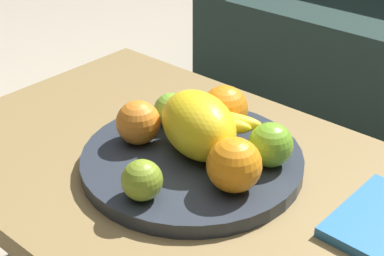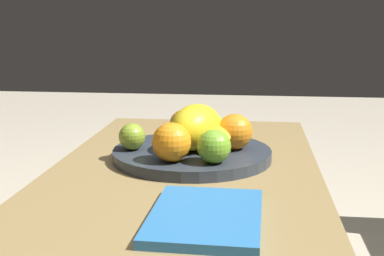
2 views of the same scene
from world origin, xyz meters
name	(u,v)px [view 1 (image 1 of 2)]	position (x,y,z in m)	size (l,w,h in m)	color
coffee_table	(211,205)	(0.00, 0.00, 0.39)	(1.04, 0.59, 0.44)	olive
fruit_bowl	(192,160)	(-0.05, 0.01, 0.45)	(0.37, 0.37, 0.03)	#2D343F
melon_large_front	(198,125)	(-0.04, 0.02, 0.52)	(0.16, 0.11, 0.11)	yellow
orange_front	(138,122)	(-0.14, -0.02, 0.50)	(0.08, 0.08, 0.08)	orange
orange_left	(234,165)	(0.06, -0.02, 0.51)	(0.08, 0.08, 0.08)	orange
orange_right	(225,109)	(-0.06, 0.11, 0.51)	(0.08, 0.08, 0.08)	orange
apple_front	(142,180)	(-0.03, -0.13, 0.50)	(0.06, 0.06, 0.06)	olive
apple_left	(271,145)	(0.06, 0.07, 0.50)	(0.07, 0.07, 0.07)	#72AE2A
apple_right	(171,110)	(-0.14, 0.06, 0.50)	(0.06, 0.06, 0.06)	#79AE35
banana_bunch	(209,128)	(-0.05, 0.05, 0.50)	(0.16, 0.15, 0.06)	yellow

